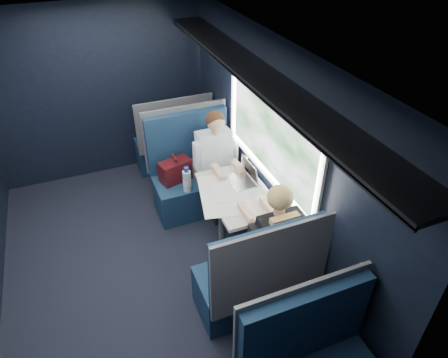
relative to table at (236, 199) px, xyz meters
name	(u,v)px	position (x,y,z in m)	size (l,w,h in m)	color
ground	(146,270)	(-1.03, 0.00, -0.67)	(2.80, 4.20, 0.01)	black
room_shell	(129,151)	(-1.01, 0.00, 0.81)	(3.00, 4.40, 2.40)	black
table	(236,199)	(0.00, 0.00, 0.00)	(0.62, 1.00, 0.74)	#54565E
seat_bay_near	(193,177)	(-0.20, 0.87, -0.24)	(1.04, 0.62, 1.26)	#0D203A
seat_bay_far	(255,280)	(-0.18, -0.87, -0.25)	(1.04, 0.62, 1.26)	#0D203A
seat_row_front	(173,143)	(-0.18, 1.80, -0.25)	(1.04, 0.51, 1.16)	#0D203A
man	(218,159)	(0.07, 0.70, 0.06)	(0.53, 0.56, 1.32)	black
woman	(274,236)	(0.07, -0.71, 0.06)	(0.53, 0.56, 1.32)	black
papers	(224,194)	(-0.12, 0.02, 0.08)	(0.49, 0.71, 0.01)	white
laptop	(245,176)	(0.17, 0.15, 0.14)	(0.25, 0.33, 0.24)	silver
bottle_small	(245,164)	(0.25, 0.33, 0.16)	(0.06, 0.06, 0.20)	silver
cup	(245,162)	(0.30, 0.44, 0.12)	(0.08, 0.08, 0.10)	white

